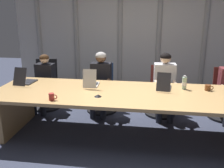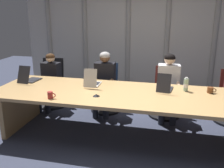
# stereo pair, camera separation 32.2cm
# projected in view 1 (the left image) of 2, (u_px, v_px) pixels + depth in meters

# --- Properties ---
(ground_plane) EXTENTS (12.01, 12.01, 0.00)m
(ground_plane) POSITION_uv_depth(u_px,v_px,m) (126.00, 136.00, 4.19)
(ground_plane) COLOR #383D51
(conference_table) EXTENTS (4.23, 1.29, 0.74)m
(conference_table) POSITION_uv_depth(u_px,v_px,m) (127.00, 101.00, 4.02)
(conference_table) COLOR tan
(conference_table) RESTS_ON ground_plane
(curtain_backdrop) EXTENTS (6.00, 0.17, 2.74)m
(curtain_backdrop) POSITION_uv_depth(u_px,v_px,m) (137.00, 35.00, 6.14)
(curtain_backdrop) COLOR beige
(curtain_backdrop) RESTS_ON ground_plane
(laptop_left_end) EXTENTS (0.26, 0.46, 0.31)m
(laptop_left_end) POSITION_uv_depth(u_px,v_px,m) (25.00, 80.00, 4.43)
(laptop_left_end) COLOR #2D2D33
(laptop_left_end) RESTS_ON conference_table
(laptop_left_mid) EXTENTS (0.23, 0.39, 0.32)m
(laptop_left_mid) POSITION_uv_depth(u_px,v_px,m) (91.00, 83.00, 4.28)
(laptop_left_mid) COLOR beige
(laptop_left_mid) RESTS_ON conference_table
(laptop_center) EXTENTS (0.26, 0.42, 0.30)m
(laptop_center) POSITION_uv_depth(u_px,v_px,m) (164.00, 86.00, 4.12)
(laptop_center) COLOR #2D2D33
(laptop_center) RESTS_ON conference_table
(office_chair_left_end) EXTENTS (0.60, 0.61, 0.98)m
(office_chair_left_end) POSITION_uv_depth(u_px,v_px,m) (46.00, 90.00, 5.33)
(office_chair_left_end) COLOR black
(office_chair_left_end) RESTS_ON ground_plane
(office_chair_left_mid) EXTENTS (0.60, 0.60, 0.94)m
(office_chair_left_mid) POSITION_uv_depth(u_px,v_px,m) (102.00, 93.00, 5.17)
(office_chair_left_mid) COLOR navy
(office_chair_left_mid) RESTS_ON ground_plane
(office_chair_center) EXTENTS (0.60, 0.60, 0.93)m
(office_chair_center) POSITION_uv_depth(u_px,v_px,m) (161.00, 96.00, 5.00)
(office_chair_center) COLOR #511E19
(office_chair_center) RESTS_ON ground_plane
(person_left_end) EXTENTS (0.40, 0.57, 1.13)m
(person_left_end) POSITION_uv_depth(u_px,v_px,m) (43.00, 79.00, 5.09)
(person_left_end) COLOR black
(person_left_end) RESTS_ON ground_plane
(person_left_mid) EXTENTS (0.40, 0.55, 1.20)m
(person_left_mid) POSITION_uv_depth(u_px,v_px,m) (100.00, 79.00, 4.92)
(person_left_mid) COLOR black
(person_left_mid) RESTS_ON ground_plane
(person_center) EXTENTS (0.42, 0.56, 1.21)m
(person_center) POSITION_uv_depth(u_px,v_px,m) (165.00, 81.00, 4.75)
(person_center) COLOR silver
(person_center) RESTS_ON ground_plane
(water_bottle_primary) EXTENTS (0.07, 0.07, 0.22)m
(water_bottle_primary) POSITION_uv_depth(u_px,v_px,m) (184.00, 83.00, 4.12)
(water_bottle_primary) COLOR #ADD1B2
(water_bottle_primary) RESTS_ON conference_table
(coffee_mug_near) EXTENTS (0.14, 0.09, 0.09)m
(coffee_mug_near) POSITION_uv_depth(u_px,v_px,m) (208.00, 88.00, 4.07)
(coffee_mug_near) COLOR brown
(coffee_mug_near) RESTS_ON conference_table
(coffee_mug_far) EXTENTS (0.13, 0.08, 0.10)m
(coffee_mug_far) POSITION_uv_depth(u_px,v_px,m) (52.00, 97.00, 3.64)
(coffee_mug_far) COLOR #B2332D
(coffee_mug_far) RESTS_ON conference_table
(conference_mic_left_side) EXTENTS (0.11, 0.11, 0.03)m
(conference_mic_left_side) POSITION_uv_depth(u_px,v_px,m) (98.00, 96.00, 3.79)
(conference_mic_left_side) COLOR black
(conference_mic_left_side) RESTS_ON conference_table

